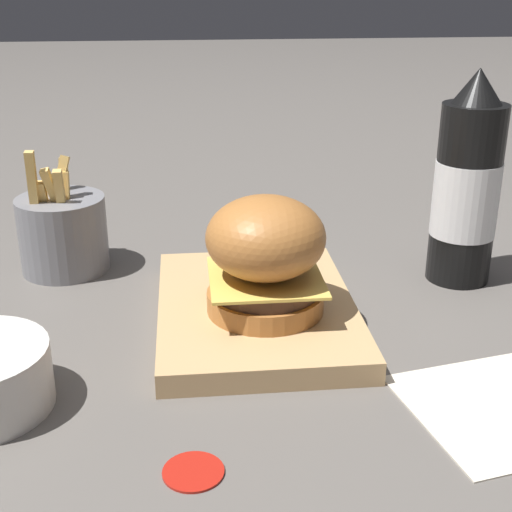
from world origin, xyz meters
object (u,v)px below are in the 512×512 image
at_px(ketchup_bottle, 466,189).
at_px(spoon, 272,218).
at_px(serving_board, 256,310).
at_px(burger, 266,255).
at_px(fries_basket, 63,232).

bearing_deg(ketchup_bottle, spoon, -139.16).
relative_size(serving_board, spoon, 1.99).
xyz_separation_m(burger, fries_basket, (-0.18, -0.23, -0.03)).
distance_m(fries_basket, spoon, 0.32).
bearing_deg(burger, fries_basket, -129.08).
distance_m(serving_board, spoon, 0.31).
relative_size(serving_board, burger, 2.33).
relative_size(burger, ketchup_bottle, 0.48).
bearing_deg(ketchup_bottle, burger, -66.11).
bearing_deg(fries_basket, spoon, 118.55).
xyz_separation_m(burger, ketchup_bottle, (-0.11, 0.24, 0.03)).
relative_size(fries_basket, spoon, 1.11).
distance_m(burger, ketchup_bottle, 0.27).
height_order(serving_board, spoon, serving_board).
relative_size(serving_board, ketchup_bottle, 1.13).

